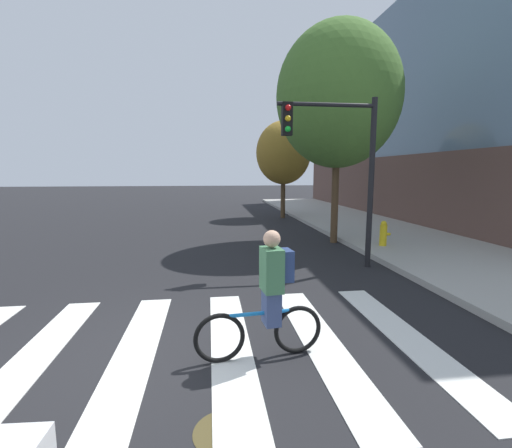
{
  "coord_description": "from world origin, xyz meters",
  "views": [
    {
      "loc": [
        1.02,
        -4.63,
        2.41
      ],
      "look_at": [
        1.98,
        2.59,
        1.35
      ],
      "focal_mm": 24.97,
      "sensor_mm": 36.0,
      "label": 1
    }
  ],
  "objects_px": {
    "street_tree_near": "(338,96)",
    "fire_hydrant": "(383,233)",
    "street_tree_mid": "(283,153)",
    "cyclist": "(269,295)",
    "manhole_cover": "(227,432)",
    "traffic_light_near": "(340,154)"
  },
  "relations": [
    {
      "from": "street_tree_near",
      "to": "manhole_cover",
      "type": "bearing_deg",
      "value": -115.58
    },
    {
      "from": "manhole_cover",
      "to": "traffic_light_near",
      "type": "xyz_separation_m",
      "value": [
        3.06,
        5.44,
        2.86
      ]
    },
    {
      "from": "street_tree_mid",
      "to": "manhole_cover",
      "type": "bearing_deg",
      "value": -103.69
    },
    {
      "from": "fire_hydrant",
      "to": "street_tree_near",
      "type": "distance_m",
      "value": 4.69
    },
    {
      "from": "fire_hydrant",
      "to": "street_tree_near",
      "type": "xyz_separation_m",
      "value": [
        -1.08,
        1.42,
        4.34
      ]
    },
    {
      "from": "street_tree_near",
      "to": "street_tree_mid",
      "type": "distance_m",
      "value": 6.98
    },
    {
      "from": "traffic_light_near",
      "to": "street_tree_near",
      "type": "relative_size",
      "value": 0.58
    },
    {
      "from": "cyclist",
      "to": "fire_hydrant",
      "type": "height_order",
      "value": "cyclist"
    },
    {
      "from": "manhole_cover",
      "to": "street_tree_near",
      "type": "distance_m",
      "value": 10.74
    },
    {
      "from": "street_tree_near",
      "to": "fire_hydrant",
      "type": "bearing_deg",
      "value": -52.56
    },
    {
      "from": "cyclist",
      "to": "street_tree_near",
      "type": "xyz_separation_m",
      "value": [
        3.51,
        7.32,
        4.03
      ]
    },
    {
      "from": "cyclist",
      "to": "street_tree_near",
      "type": "distance_m",
      "value": 9.06
    },
    {
      "from": "manhole_cover",
      "to": "fire_hydrant",
      "type": "xyz_separation_m",
      "value": [
        5.22,
        7.22,
        0.53
      ]
    },
    {
      "from": "manhole_cover",
      "to": "street_tree_mid",
      "type": "distance_m",
      "value": 16.26
    },
    {
      "from": "manhole_cover",
      "to": "fire_hydrant",
      "type": "relative_size",
      "value": 0.82
    },
    {
      "from": "street_tree_near",
      "to": "street_tree_mid",
      "type": "xyz_separation_m",
      "value": [
        -0.37,
        6.81,
        -1.47
      ]
    },
    {
      "from": "fire_hydrant",
      "to": "street_tree_near",
      "type": "relative_size",
      "value": 0.11
    },
    {
      "from": "manhole_cover",
      "to": "street_tree_mid",
      "type": "relative_size",
      "value": 0.13
    },
    {
      "from": "manhole_cover",
      "to": "cyclist",
      "type": "xyz_separation_m",
      "value": [
        0.62,
        1.32,
        0.84
      ]
    },
    {
      "from": "cyclist",
      "to": "street_tree_mid",
      "type": "bearing_deg",
      "value": 77.46
    },
    {
      "from": "manhole_cover",
      "to": "cyclist",
      "type": "distance_m",
      "value": 1.68
    },
    {
      "from": "traffic_light_near",
      "to": "street_tree_near",
      "type": "distance_m",
      "value": 3.92
    }
  ]
}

